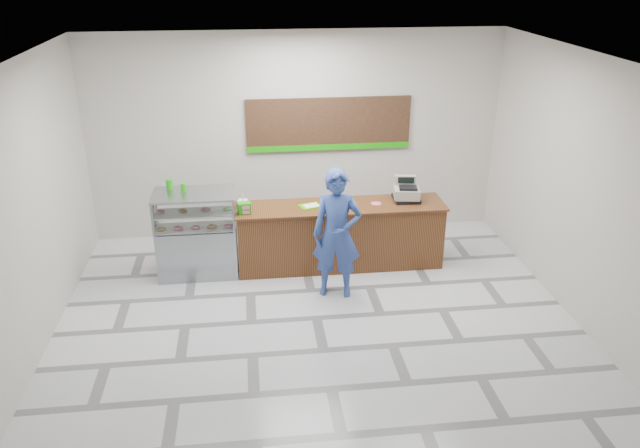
{
  "coord_description": "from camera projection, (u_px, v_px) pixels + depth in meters",
  "views": [
    {
      "loc": [
        -0.83,
        -7.29,
        4.63
      ],
      "look_at": [
        0.15,
        0.9,
        1.02
      ],
      "focal_mm": 35.0,
      "sensor_mm": 36.0,
      "label": 1
    }
  ],
  "objects": [
    {
      "name": "cash_register",
      "position": [
        406.0,
        192.0,
        9.79
      ],
      "size": [
        0.45,
        0.47,
        0.37
      ],
      "rotation": [
        0.0,
        0.0,
        -0.16
      ],
      "color": "black",
      "rests_on": "sales_counter"
    },
    {
      "name": "display_case",
      "position": [
        197.0,
        233.0,
        9.54
      ],
      "size": [
        1.22,
        0.72,
        1.33
      ],
      "color": "gray",
      "rests_on": "floor"
    },
    {
      "name": "ceiling",
      "position": [
        316.0,
        58.0,
        7.18
      ],
      "size": [
        7.0,
        7.0,
        0.0
      ],
      "primitive_type": "plane",
      "rotation": [
        3.14,
        0.0,
        0.0
      ],
      "color": "silver",
      "rests_on": "back_wall"
    },
    {
      "name": "serving_tray",
      "position": [
        310.0,
        206.0,
        9.58
      ],
      "size": [
        0.37,
        0.32,
        0.02
      ],
      "rotation": [
        0.0,
        0.0,
        0.32
      ],
      "color": "#49B700",
      "rests_on": "sales_counter"
    },
    {
      "name": "donut_decal",
      "position": [
        376.0,
        203.0,
        9.7
      ],
      "size": [
        0.16,
        0.16,
        0.0
      ],
      "primitive_type": "cylinder",
      "color": "pink",
      "rests_on": "sales_counter"
    },
    {
      "name": "card_terminal",
      "position": [
        408.0,
        200.0,
        9.8
      ],
      "size": [
        0.13,
        0.19,
        0.04
      ],
      "primitive_type": "cube",
      "rotation": [
        0.0,
        0.0,
        0.3
      ],
      "color": "black",
      "rests_on": "sales_counter"
    },
    {
      "name": "promo_box",
      "position": [
        244.0,
        208.0,
        9.31
      ],
      "size": [
        0.21,
        0.15,
        0.17
      ],
      "primitive_type": "cube",
      "rotation": [
        0.0,
        0.0,
        0.12
      ],
      "color": "#1B990B",
      "rests_on": "sales_counter"
    },
    {
      "name": "menu_board",
      "position": [
        329.0,
        125.0,
        10.56
      ],
      "size": [
        2.8,
        0.06,
        0.9
      ],
      "color": "black",
      "rests_on": "back_wall"
    },
    {
      "name": "sales_counter",
      "position": [
        340.0,
        235.0,
        9.84
      ],
      "size": [
        3.26,
        0.76,
        1.03
      ],
      "color": "brown",
      "rests_on": "floor"
    },
    {
      "name": "customer",
      "position": [
        337.0,
        234.0,
        8.84
      ],
      "size": [
        0.78,
        0.6,
        1.91
      ],
      "primitive_type": "imported",
      "rotation": [
        0.0,
        0.0,
        -0.22
      ],
      "color": "#2D468F",
      "rests_on": "floor"
    },
    {
      "name": "back_wall",
      "position": [
        296.0,
        136.0,
        10.61
      ],
      "size": [
        7.0,
        0.0,
        7.0
      ],
      "primitive_type": "plane",
      "rotation": [
        1.57,
        0.0,
        0.0
      ],
      "color": "beige",
      "rests_on": "floor"
    },
    {
      "name": "green_cup_left",
      "position": [
        169.0,
        184.0,
        9.4
      ],
      "size": [
        0.1,
        0.1,
        0.15
      ],
      "primitive_type": "cylinder",
      "color": "#1B990B",
      "rests_on": "display_case"
    },
    {
      "name": "green_cup_right",
      "position": [
        183.0,
        187.0,
        9.32
      ],
      "size": [
        0.08,
        0.08,
        0.13
      ],
      "primitive_type": "cylinder",
      "color": "#1B990B",
      "rests_on": "display_case"
    },
    {
      "name": "floor",
      "position": [
        317.0,
        318.0,
        8.58
      ],
      "size": [
        7.0,
        7.0,
        0.0
      ],
      "primitive_type": "plane",
      "color": "silver",
      "rests_on": "ground"
    },
    {
      "name": "napkin_box",
      "position": [
        243.0,
        204.0,
        9.54
      ],
      "size": [
        0.16,
        0.16,
        0.12
      ],
      "primitive_type": "cube",
      "rotation": [
        0.0,
        0.0,
        -0.26
      ],
      "color": "white",
      "rests_on": "sales_counter"
    },
    {
      "name": "straw_cup",
      "position": [
        243.0,
        205.0,
        9.46
      ],
      "size": [
        0.09,
        0.09,
        0.13
      ],
      "primitive_type": "cylinder",
      "color": "silver",
      "rests_on": "sales_counter"
    }
  ]
}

